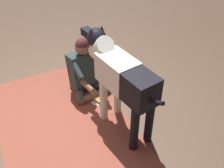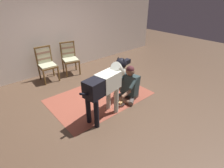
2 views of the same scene
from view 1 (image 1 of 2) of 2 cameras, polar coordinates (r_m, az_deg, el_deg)
name	(u,v)px [view 1 (image 1 of 2)]	position (r m, az deg, el deg)	size (l,w,h in m)	color
ground_plane	(80,122)	(3.55, -6.83, -7.99)	(15.63, 15.63, 0.00)	brown
area_rug	(64,122)	(3.57, -10.24, -8.02)	(2.41, 1.60, 0.01)	brown
person_sitting_on_floor	(85,71)	(3.82, -5.77, 2.85)	(0.67, 0.57, 0.85)	#4D4641
large_dog	(120,76)	(3.02, 1.76, 1.71)	(1.45, 0.44, 1.17)	silver
hot_dog_on_plate	(98,100)	(3.80, -3.04, -3.39)	(0.20, 0.20, 0.06)	white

